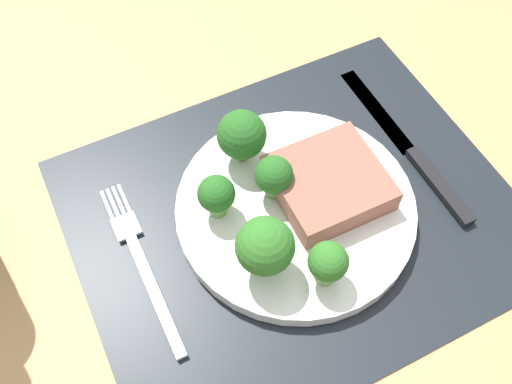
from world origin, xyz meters
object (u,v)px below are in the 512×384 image
Objects in this scene: fork at (142,263)px; knife at (414,154)px; plate at (295,208)px; steak at (330,185)px.

fork is 30.19cm from knife.
steak is (3.52, -0.25, 2.20)cm from plate.
steak is at bearing -7.56° from fork.
plate is at bearing -174.74° from knife.
knife is at bearing 4.03° from steak.
plate is 1.22× the size of fork.
knife is at bearing 2.08° from plate.
steak reaches higher than fork.
knife is (14.60, 0.53, -0.50)cm from plate.
plate is at bearing 175.96° from steak.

